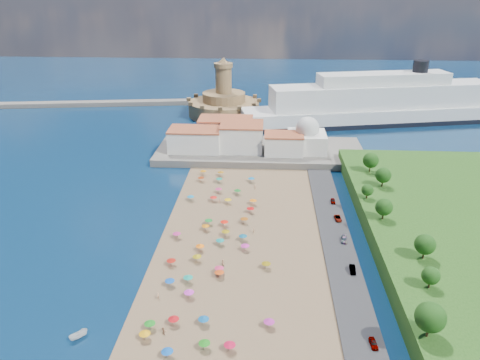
{
  "coord_description": "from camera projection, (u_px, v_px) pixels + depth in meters",
  "views": [
    {
      "loc": [
        12.83,
        -121.8,
        70.6
      ],
      "look_at": [
        4.0,
        25.0,
        8.0
      ],
      "focal_mm": 35.0,
      "sensor_mm": 36.0,
      "label": 1
    }
  ],
  "objects": [
    {
      "name": "parked_cars",
      "position": [
        345.0,
        242.0,
        134.59
      ],
      "size": [
        2.23,
        72.16,
        1.34
      ],
      "color": "gray",
      "rests_on": "promenade"
    },
    {
      "name": "terrace",
      "position": [
        260.0,
        151.0,
        206.13
      ],
      "size": [
        90.0,
        36.0,
        3.0
      ],
      "primitive_type": "cube",
      "color": "#59544C",
      "rests_on": "ground"
    },
    {
      "name": "waterfront_buildings",
      "position": [
        231.0,
        137.0,
        204.95
      ],
      "size": [
        57.0,
        29.0,
        11.0
      ],
      "color": "silver",
      "rests_on": "terrace"
    },
    {
      "name": "jetty",
      "position": [
        219.0,
        128.0,
        239.61
      ],
      "size": [
        18.0,
        70.0,
        2.4
      ],
      "primitive_type": "cube",
      "color": "#59544C",
      "rests_on": "ground"
    },
    {
      "name": "beachgoers",
      "position": [
        206.0,
        249.0,
        131.49
      ],
      "size": [
        24.5,
        89.36,
        1.86
      ],
      "color": "tan",
      "rests_on": "beach"
    },
    {
      "name": "cruise_ship",
      "position": [
        381.0,
        105.0,
        249.66
      ],
      "size": [
        150.79,
        53.4,
        32.67
      ],
      "color": "black",
      "rests_on": "ground"
    },
    {
      "name": "domed_building",
      "position": [
        307.0,
        137.0,
        200.26
      ],
      "size": [
        16.0,
        16.0,
        15.0
      ],
      "color": "silver",
      "rests_on": "terrace"
    },
    {
      "name": "fortress",
      "position": [
        224.0,
        104.0,
        265.02
      ],
      "size": [
        40.0,
        40.0,
        32.4
      ],
      "color": "olive",
      "rests_on": "ground"
    },
    {
      "name": "breakwater",
      "position": [
        67.0,
        104.0,
        286.32
      ],
      "size": [
        199.03,
        34.77,
        2.6
      ],
      "primitive_type": "cube",
      "rotation": [
        0.0,
        0.0,
        0.14
      ],
      "color": "#59544C",
      "rests_on": "ground"
    },
    {
      "name": "beach_parasols",
      "position": [
        212.0,
        252.0,
        128.25
      ],
      "size": [
        30.11,
        116.9,
        2.2
      ],
      "color": "gray",
      "rests_on": "beach"
    },
    {
      "name": "hillside_trees",
      "position": [
        397.0,
        222.0,
        127.34
      ],
      "size": [
        14.13,
        107.75,
        7.73
      ],
      "color": "#382314",
      "rests_on": "hillside"
    },
    {
      "name": "ground",
      "position": [
        222.0,
        237.0,
        140.23
      ],
      "size": [
        700.0,
        700.0,
        0.0
      ],
      "primitive_type": "plane",
      "color": "#071938",
      "rests_on": "ground"
    }
  ]
}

